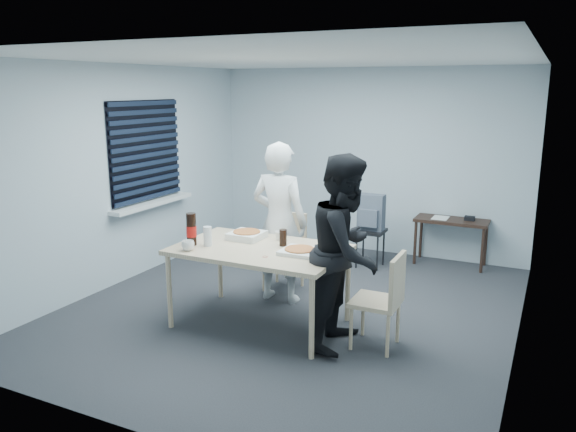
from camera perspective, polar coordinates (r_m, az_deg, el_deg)
The scene contains 19 objects.
room at distance 7.28m, azimuth -14.02°, elevation 5.57°, with size 5.00×5.00×5.00m.
dining_table at distance 5.52m, azimuth -2.91°, elevation -3.81°, with size 1.64×1.04×0.80m.
chair_far at distance 6.62m, azimuth -0.16°, elevation -2.96°, with size 0.42×0.42×0.89m.
chair_right at distance 5.16m, azimuth 9.85°, elevation -7.89°, with size 0.42×0.42×0.89m.
person_white at distance 6.12m, azimuth -0.88°, elevation -0.68°, with size 0.65×0.42×1.77m, color silver.
person_black at distance 5.08m, azimuth 5.91°, elevation -3.63°, with size 0.86×0.47×1.77m, color black.
side_table at distance 7.73m, azimuth 16.27°, elevation -0.88°, with size 0.94×0.42×0.63m.
stool at distance 7.47m, azimuth 8.38°, elevation -2.19°, with size 0.36×0.36×0.51m.
backpack at distance 7.37m, azimuth 8.43°, elevation 0.32°, with size 0.34×0.25×0.47m.
pizza_box_a at distance 5.82m, azimuth -4.22°, elevation -1.94°, with size 0.33×0.33×0.08m.
pizza_box_b at distance 5.31m, azimuth 1.19°, elevation -3.57°, with size 0.34×0.34×0.05m.
mug_a at distance 5.47m, azimuth -10.13°, elevation -2.98°, with size 0.12×0.12×0.10m, color white.
mug_b at distance 5.75m, azimuth -0.89°, elevation -2.01°, with size 0.10×0.10×0.09m, color white.
cola_glass at distance 5.54m, azimuth -0.51°, elevation -2.22°, with size 0.07×0.07×0.17m, color black.
soda_bottle at distance 5.62m, azimuth -9.78°, elevation -1.39°, with size 0.10×0.10×0.32m.
plastic_cups at distance 5.58m, azimuth -8.17°, elevation -2.05°, with size 0.08×0.08×0.20m, color silver.
rubber_band at distance 5.20m, azimuth -2.34°, elevation -4.15°, with size 0.05×0.05×0.00m, color red.
papers at distance 7.74m, azimuth 15.22°, elevation -0.18°, with size 0.20×0.27×0.00m, color white.
black_box at distance 7.71m, azimuth 17.97°, elevation -0.23°, with size 0.13×0.09×0.05m, color black.
Camera 1 is at (2.43, -5.15, 2.33)m, focal length 35.00 mm.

